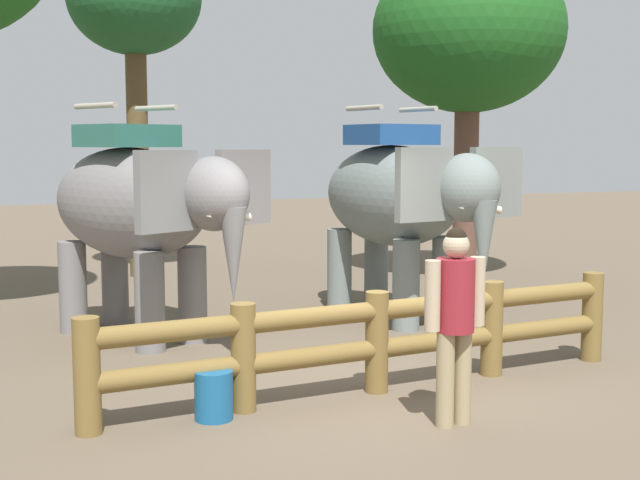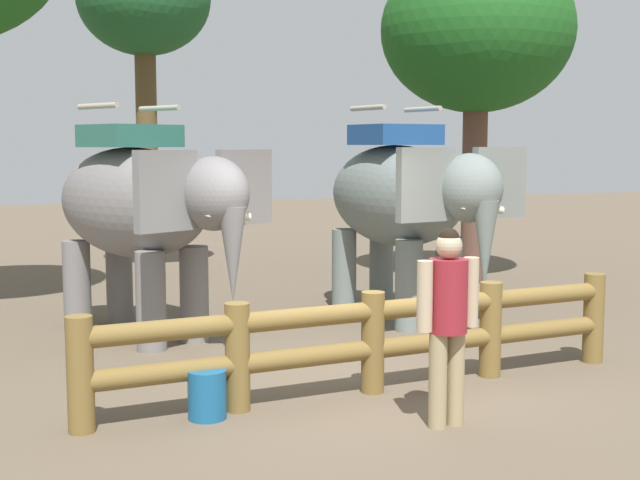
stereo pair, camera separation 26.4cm
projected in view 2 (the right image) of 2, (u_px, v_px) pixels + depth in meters
The scene contains 8 objects.
ground_plane at pixel (364, 386), 9.07m from camera, with size 60.00×60.00×0.00m, color brown.
log_fence at pixel (373, 335), 8.77m from camera, with size 6.08×0.91×1.05m.
elephant_near_left at pixel (143, 208), 11.09m from camera, with size 2.89×3.57×3.07m.
elephant_center at pixel (404, 201), 12.27m from camera, with size 2.23×3.69×3.10m.
tourist_woman_in_black at pixel (448, 313), 7.66m from camera, with size 0.64×0.40×1.81m.
tree_far_left at pixel (144, 7), 16.16m from camera, with size 2.52×2.52×6.37m.
tree_far_right at pixel (477, 33), 15.46m from camera, with size 3.50×3.50×6.10m.
feed_bucket at pixel (207, 394), 7.96m from camera, with size 0.36×0.36×0.46m.
Camera 2 is at (-3.22, -8.25, 2.55)m, focal length 47.97 mm.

